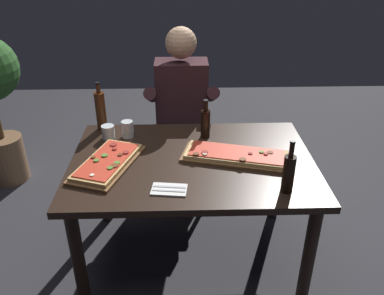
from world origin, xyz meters
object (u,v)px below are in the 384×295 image
dining_table (192,173)px  pizza_rectangular_left (108,163)px  vinegar_bottle_green (101,110)px  seated_diner (182,109)px  tumbler_near_camera (128,130)px  oil_bottle_amber (289,173)px  pizza_rectangular_front (236,156)px  wine_bottle_dark (205,122)px  diner_chair (182,133)px  tumbler_far_side (108,133)px

dining_table → pizza_rectangular_left: bearing=-173.3°
vinegar_bottle_green → seated_diner: 0.63m
dining_table → tumbler_near_camera: size_ratio=13.12×
seated_diner → oil_bottle_amber: bearing=-64.0°
pizza_rectangular_front → vinegar_bottle_green: bearing=153.2°
seated_diner → wine_bottle_dark: bearing=-72.1°
pizza_rectangular_front → seated_diner: bearing=112.7°
diner_chair → pizza_rectangular_left: bearing=-114.9°
vinegar_bottle_green → seated_diner: bearing=30.8°
oil_bottle_amber → seated_diner: seated_diner is taller
dining_table → pizza_rectangular_front: pizza_rectangular_front is taller
tumbler_far_side → seated_diner: (0.47, 0.45, -0.04)m
pizza_rectangular_front → tumbler_near_camera: 0.73m
pizza_rectangular_left → diner_chair: bearing=65.1°
pizza_rectangular_front → seated_diner: (-0.31, 0.74, -0.02)m
pizza_rectangular_left → tumbler_near_camera: size_ratio=5.21×
pizza_rectangular_front → oil_bottle_amber: (0.21, -0.33, 0.09)m
dining_table → tumbler_near_camera: tumbler_near_camera is taller
pizza_rectangular_front → diner_chair: diner_chair is taller
wine_bottle_dark → pizza_rectangular_front: bearing=-60.5°
wine_bottle_dark → seated_diner: seated_diner is taller
wine_bottle_dark → tumbler_near_camera: size_ratio=2.37×
tumbler_far_side → seated_diner: size_ratio=0.07×
dining_table → oil_bottle_amber: 0.61m
oil_bottle_amber → vinegar_bottle_green: (-1.05, 0.75, 0.02)m
oil_bottle_amber → tumbler_far_side: size_ratio=3.30×
pizza_rectangular_left → tumbler_far_side: bearing=97.8°
wine_bottle_dark → seated_diner: 0.48m
diner_chair → vinegar_bottle_green: bearing=-140.6°
pizza_rectangular_left → vinegar_bottle_green: (-0.11, 0.48, 0.11)m
diner_chair → seated_diner: bearing=-90.0°
dining_table → pizza_rectangular_left: (-0.48, -0.06, 0.12)m
pizza_rectangular_front → tumbler_far_side: size_ratio=7.62×
tumbler_far_side → seated_diner: 0.65m
tumbler_near_camera → seated_diner: seated_diner is taller
seated_diner → pizza_rectangular_left: bearing=-118.1°
vinegar_bottle_green → tumbler_far_side: size_ratio=3.73×
oil_bottle_amber → tumbler_near_camera: size_ratio=2.69×
vinegar_bottle_green → seated_diner: size_ratio=0.24×
oil_bottle_amber → seated_diner: (-0.52, 1.07, -0.11)m
oil_bottle_amber → tumbler_far_side: bearing=148.1°
wine_bottle_dark → vinegar_bottle_green: size_ratio=0.78×
pizza_rectangular_left → vinegar_bottle_green: bearing=102.6°
pizza_rectangular_left → diner_chair: size_ratio=0.64×
vinegar_bottle_green → tumbler_near_camera: size_ratio=3.04×
tumbler_far_side → diner_chair: bearing=50.6°
tumbler_far_side → dining_table: bearing=-28.4°
wine_bottle_dark → diner_chair: wine_bottle_dark is taller
pizza_rectangular_left → tumbler_far_side: size_ratio=6.39×
tumbler_near_camera → tumbler_far_side: (-0.12, -0.02, -0.01)m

